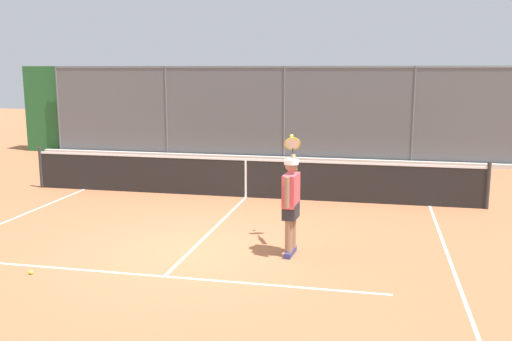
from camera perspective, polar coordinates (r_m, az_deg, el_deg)
The scene contains 6 objects.
ground_plane at distance 9.96m, azimuth -6.50°, elevation -7.97°, with size 60.00×60.00×0.00m, color #A8603D.
court_line_markings at distance 8.52m, azimuth -10.07°, elevation -11.28°, with size 8.69×9.95×0.01m.
fence_backdrop at distance 19.74m, azimuth 3.15°, elevation 5.83°, with size 19.79×1.37×3.18m.
tennis_net at distance 13.72m, azimuth -1.03°, elevation -0.70°, with size 11.16×0.09×1.07m.
tennis_player at distance 9.44m, azimuth 3.54°, elevation -2.92°, with size 0.40×1.39×1.93m.
tennis_ball_mid_court at distance 9.44m, azimuth -21.75°, elevation -9.51°, with size 0.07×0.07×0.07m, color #C1D138.
Camera 1 is at (-3.06, 8.95, 3.11)m, focal length 39.67 mm.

